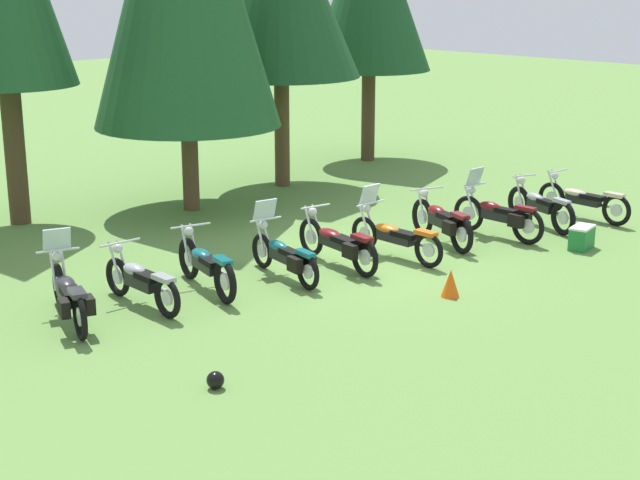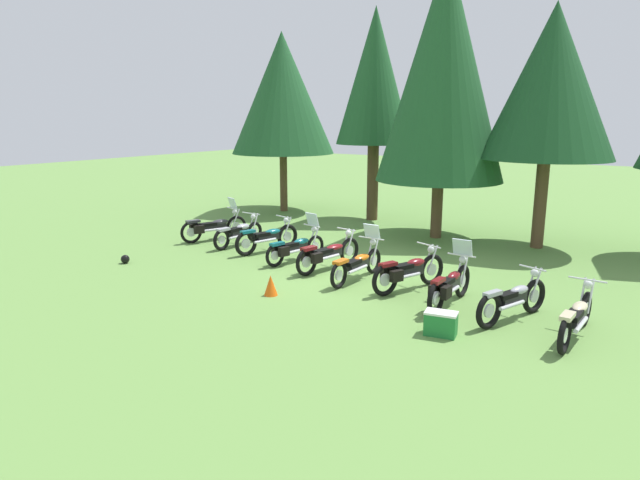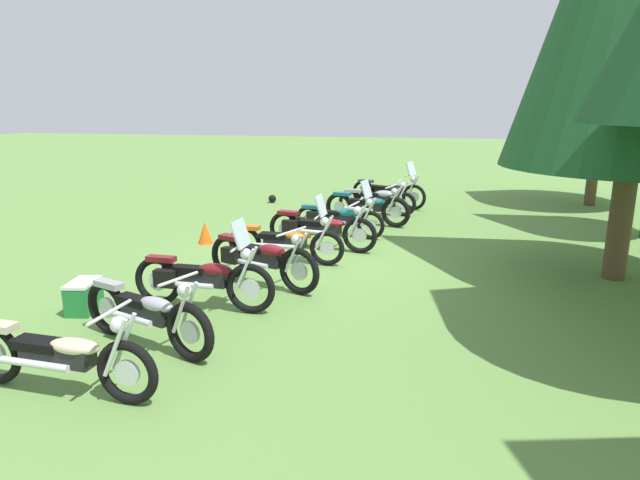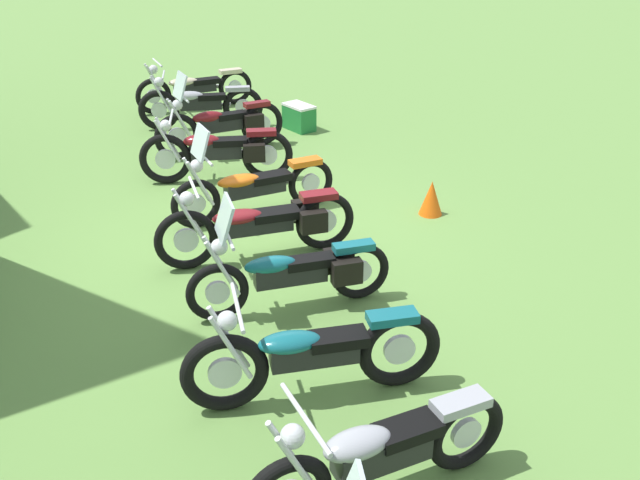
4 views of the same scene
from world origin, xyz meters
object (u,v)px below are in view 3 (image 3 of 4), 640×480
(motorcycle_4, at_px, (319,228))
(traffic_cone, at_px, (205,233))
(motorcycle_1, at_px, (377,199))
(motorcycle_5, at_px, (287,240))
(motorcycle_3, at_px, (337,217))
(pine_tree_0, at_px, (610,31))
(picnic_cooler, at_px, (84,296))
(motorcycle_6, at_px, (260,258))
(motorcycle_7, at_px, (201,278))
(motorcycle_0, at_px, (387,191))
(motorcycle_8, at_px, (147,314))
(dropped_helmet, at_px, (272,199))
(motorcycle_2, at_px, (367,207))
(motorcycle_9, at_px, (59,355))

(motorcycle_4, relative_size, traffic_cone, 5.02)
(motorcycle_1, relative_size, motorcycle_5, 0.93)
(motorcycle_3, relative_size, pine_tree_0, 0.29)
(pine_tree_0, distance_m, picnic_cooler, 15.29)
(motorcycle_6, relative_size, picnic_cooler, 3.32)
(motorcycle_7, bearing_deg, motorcycle_0, 79.32)
(pine_tree_0, bearing_deg, motorcycle_8, -33.86)
(motorcycle_4, distance_m, dropped_helmet, 5.75)
(motorcycle_1, height_order, motorcycle_5, motorcycle_5)
(motorcycle_8, bearing_deg, motorcycle_7, 105.14)
(motorcycle_5, xyz_separation_m, motorcycle_7, (2.63, -0.58, 0.03))
(motorcycle_2, bearing_deg, motorcycle_5, -90.28)
(motorcycle_4, height_order, pine_tree_0, pine_tree_0)
(motorcycle_7, height_order, pine_tree_0, pine_tree_0)
(pine_tree_0, bearing_deg, motorcycle_6, -38.33)
(motorcycle_4, relative_size, picnic_cooler, 3.69)
(motorcycle_1, distance_m, motorcycle_3, 2.74)
(motorcycle_4, bearing_deg, motorcycle_2, 85.80)
(motorcycle_1, relative_size, motorcycle_9, 0.91)
(picnic_cooler, distance_m, traffic_cone, 4.17)
(motorcycle_5, xyz_separation_m, motorcycle_8, (4.01, -0.70, -0.01))
(motorcycle_0, relative_size, motorcycle_8, 1.05)
(motorcycle_2, bearing_deg, motorcycle_7, -88.96)
(motorcycle_1, xyz_separation_m, motorcycle_8, (9.04, -1.88, 0.01))
(motorcycle_2, height_order, motorcycle_3, motorcycle_3)
(motorcycle_5, relative_size, traffic_cone, 4.84)
(motorcycle_1, bearing_deg, motorcycle_7, -100.20)
(motorcycle_6, distance_m, pine_tree_0, 12.68)
(motorcycle_9, bearing_deg, picnic_cooler, 122.88)
(motorcycle_3, relative_size, dropped_helmet, 8.98)
(motorcycle_0, bearing_deg, motorcycle_4, -79.97)
(motorcycle_7, xyz_separation_m, motorcycle_8, (1.38, -0.12, -0.03))
(traffic_cone, xyz_separation_m, dropped_helmet, (-5.20, -0.06, -0.12))
(motorcycle_0, relative_size, motorcycle_4, 0.94)
(motorcycle_5, relative_size, motorcycle_9, 0.99)
(traffic_cone, bearing_deg, motorcycle_1, 139.82)
(motorcycle_0, height_order, dropped_helmet, motorcycle_0)
(motorcycle_1, height_order, motorcycle_2, motorcycle_2)
(motorcycle_0, relative_size, motorcycle_5, 0.97)
(motorcycle_3, height_order, motorcycle_4, motorcycle_3)
(motorcycle_4, bearing_deg, picnic_cooler, -111.43)
(motorcycle_0, distance_m, motorcycle_3, 4.00)
(motorcycle_7, height_order, motorcycle_8, motorcycle_7)
(pine_tree_0, height_order, dropped_helmet, pine_tree_0)
(motorcycle_6, relative_size, motorcycle_8, 1.01)
(motorcycle_4, height_order, motorcycle_5, motorcycle_5)
(motorcycle_1, height_order, motorcycle_7, motorcycle_7)
(motorcycle_9, xyz_separation_m, pine_tree_0, (-13.13, 8.30, 4.54))
(motorcycle_6, bearing_deg, motorcycle_7, -91.63)
(motorcycle_2, distance_m, pine_tree_0, 8.73)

